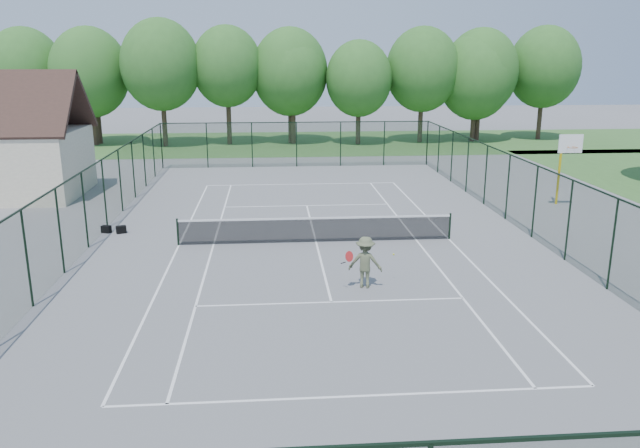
{
  "coord_description": "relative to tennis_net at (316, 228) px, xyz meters",
  "views": [
    {
      "loc": [
        -1.76,
        -24.11,
        7.28
      ],
      "look_at": [
        0.0,
        -2.0,
        1.3
      ],
      "focal_mm": 35.0,
      "sensor_mm": 36.0,
      "label": 1
    }
  ],
  "objects": [
    {
      "name": "utility_building",
      "position": [
        -16.0,
        10.0,
        2.54
      ],
      "size": [
        8.6,
        6.27,
        6.63
      ],
      "color": "beige",
      "rests_on": "ground"
    },
    {
      "name": "court_lines",
      "position": [
        0.0,
        0.0,
        -0.57
      ],
      "size": [
        11.05,
        23.85,
        0.01
      ],
      "color": "white",
      "rests_on": "ground"
    },
    {
      "name": "basketball_goal",
      "position": [
        12.7,
        5.27,
        1.99
      ],
      "size": [
        1.2,
        1.43,
        3.65
      ],
      "color": "gold",
      "rests_on": "ground"
    },
    {
      "name": "ground",
      "position": [
        0.0,
        0.0,
        -0.58
      ],
      "size": [
        140.0,
        140.0,
        0.0
      ],
      "primitive_type": "plane",
      "color": "slate",
      "rests_on": "ground"
    },
    {
      "name": "tennis_net",
      "position": [
        0.0,
        0.0,
        0.0
      ],
      "size": [
        11.08,
        0.08,
        1.1
      ],
      "color": "black",
      "rests_on": "ground"
    },
    {
      "name": "sports_bag_b",
      "position": [
        -8.17,
        1.98,
        -0.42
      ],
      "size": [
        0.47,
        0.38,
        0.32
      ],
      "primitive_type": "cube",
      "rotation": [
        0.0,
        0.0,
        0.36
      ],
      "color": "black",
      "rests_on": "ground"
    },
    {
      "name": "grass_far",
      "position": [
        0.0,
        30.0,
        -0.57
      ],
      "size": [
        80.0,
        16.0,
        0.01
      ],
      "primitive_type": "cube",
      "color": "#407031",
      "rests_on": "ground"
    },
    {
      "name": "sports_bag_a",
      "position": [
        -8.82,
        2.11,
        -0.42
      ],
      "size": [
        0.44,
        0.35,
        0.31
      ],
      "primitive_type": "cube",
      "rotation": [
        0.0,
        0.0,
        -0.36
      ],
      "color": "black",
      "rests_on": "ground"
    },
    {
      "name": "fence_enclosure",
      "position": [
        0.0,
        0.0,
        0.98
      ],
      "size": [
        18.05,
        36.05,
        3.02
      ],
      "color": "#15321B",
      "rests_on": "ground"
    },
    {
      "name": "tree_line_far",
      "position": [
        0.0,
        30.0,
        5.42
      ],
      "size": [
        39.4,
        6.4,
        9.7
      ],
      "color": "#493227",
      "rests_on": "ground"
    },
    {
      "name": "tennis_player",
      "position": [
        1.21,
        -5.18,
        0.28
      ],
      "size": [
        1.92,
        0.89,
        1.7
      ],
      "color": "#5A6143",
      "rests_on": "ground"
    }
  ]
}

